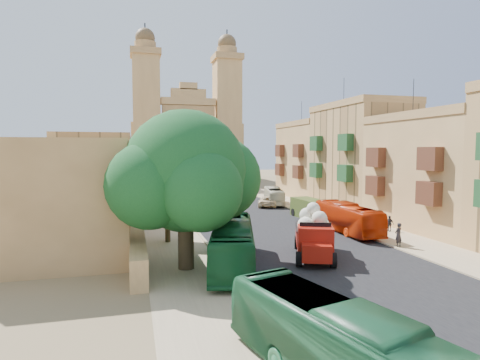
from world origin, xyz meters
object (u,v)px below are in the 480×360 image
olive_pickup (309,209)px  red_truck (314,234)px  bus_green_north (233,244)px  car_blue_b (183,187)px  church (185,143)px  street_tree_d (150,177)px  car_cream (268,201)px  car_white_b (233,196)px  bus_green_south (342,350)px  car_white_a (219,208)px  car_dkblue (201,196)px  pedestrian_c (389,223)px  street_tree_c (153,182)px  pedestrian_a (398,235)px  bus_cream_east (274,196)px  street_tree_a (167,199)px  bus_red_east (347,218)px  ficus_tree (187,175)px  car_blue_a (234,224)px  street_tree_b (158,187)px

olive_pickup → red_truck: bearing=-113.6°
bus_green_north → car_blue_b: 52.06m
church → street_tree_d: size_ratio=7.60×
car_cream → car_white_b: 8.22m
bus_green_south → car_white_b: bus_green_south is taller
car_white_a → car_dkblue: bearing=82.1°
car_white_a → pedestrian_c: (13.46, -14.11, 0.04)m
street_tree_c → pedestrian_a: bearing=-60.1°
bus_cream_east → pedestrian_a: size_ratio=4.50×
church → street_tree_a: bearing=-98.5°
olive_pickup → street_tree_c: bearing=135.9°
car_cream → pedestrian_c: (5.61, -18.93, 0.03)m
bus_red_east → car_blue_b: (-9.97, 43.87, -0.74)m
church → car_white_b: (1.92, -41.04, -8.88)m
street_tree_a → car_cream: size_ratio=1.04×
car_blue_b → car_white_b: bearing=-78.5°
car_cream → street_tree_c: bearing=-0.1°
car_white_b → pedestrian_c: 27.94m
bus_red_east → car_dkblue: (-9.14, 27.68, -0.70)m
ficus_tree → car_blue_a: size_ratio=3.05×
church → street_tree_b: bearing=-100.4°
bus_green_north → bus_red_east: size_ratio=1.12×
bus_red_east → car_white_a: bus_red_east is taller
street_tree_c → car_blue_a: 21.87m
street_tree_a → bus_green_south: 22.99m
car_dkblue → car_blue_b: bearing=83.3°
church → car_dkblue: bearing=-93.8°
olive_pickup → bus_green_north: bus_green_north is taller
car_blue_a → car_blue_b: 40.22m
olive_pickup → car_blue_b: size_ratio=1.42×
street_tree_a → bus_cream_east: bearing=50.1°
street_tree_a → car_white_a: 15.23m
ficus_tree → bus_red_east: (15.91, 7.63, -4.70)m
street_tree_c → pedestrian_c: (20.61, -24.98, -2.45)m
ficus_tree → car_dkblue: ficus_tree is taller
ficus_tree → street_tree_b: bearing=91.7°
street_tree_d → pedestrian_c: bearing=-60.9°
car_white_a → pedestrian_a: (10.35, -19.63, 0.25)m
car_white_b → bus_green_south: bearing=84.8°
street_tree_a → red_truck: bearing=-38.3°
bus_green_south → car_white_b: bearing=65.2°
street_tree_b → street_tree_d: size_ratio=1.12×
street_tree_a → bus_green_south: (3.50, -22.62, -2.18)m
bus_red_east → car_white_b: 26.35m
street_tree_c → car_cream: street_tree_c is taller
ficus_tree → bus_cream_east: size_ratio=1.19×
car_white_b → olive_pickup: bearing=109.3°
car_dkblue → pedestrian_c: bearing=-74.5°
car_dkblue → red_truck: bearing=-95.9°
street_tree_c → pedestrian_a: size_ratio=2.50×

